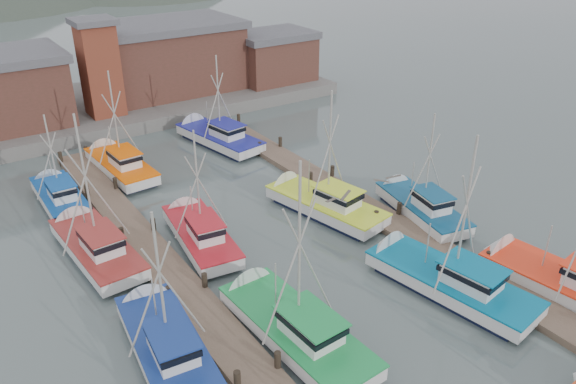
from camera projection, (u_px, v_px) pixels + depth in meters
ground at (354, 302)px, 29.01m from camera, size 260.00×260.00×0.00m
dock_left at (196, 305)px, 28.40m from camera, size 2.30×46.00×1.50m
dock_right at (398, 227)px, 35.40m from camera, size 2.30×46.00×1.50m
quay at (115, 105)px, 56.05m from camera, size 44.00×16.00×1.20m
shed_center at (167, 56)px, 57.20m from camera, size 14.84×9.54×6.90m
shed_right at (273, 56)px, 60.87m from camera, size 8.48×6.36×5.20m
lookout_tower at (100, 67)px, 49.85m from camera, size 3.60×3.60×8.50m
boat_4 at (289, 324)px, 26.42m from camera, size 4.07×9.61×10.17m
boat_5 at (441, 278)px, 29.73m from camera, size 4.44×9.99×9.83m
boat_6 at (164, 341)px, 25.39m from camera, size 3.58×9.00×8.41m
boat_7 at (560, 281)px, 29.44m from camera, size 4.43×9.83×11.13m
boat_8 at (198, 232)px, 33.91m from camera, size 3.58×8.56×8.11m
boat_9 at (320, 202)px, 37.32m from camera, size 4.51×9.47×9.28m
boat_10 at (94, 245)px, 32.64m from camera, size 3.92×9.16×9.62m
boat_11 at (418, 205)px, 36.99m from camera, size 4.01×8.41×7.85m
boat_12 at (118, 164)px, 42.95m from camera, size 3.51×8.84×8.74m
boat_13 at (215, 136)px, 48.16m from camera, size 4.39×9.66×8.56m
boat_14 at (59, 196)px, 38.18m from camera, size 2.98×7.76×7.21m
gull_near at (338, 198)px, 23.65m from camera, size 1.54×0.66×0.24m
gull_far at (387, 179)px, 27.33m from camera, size 1.51×0.66×0.24m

